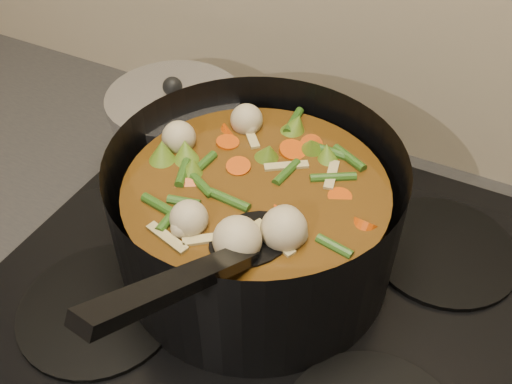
% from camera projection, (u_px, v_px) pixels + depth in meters
% --- Properties ---
extents(stovetop, '(0.62, 0.54, 0.03)m').
position_uv_depth(stovetop, '(279.00, 283.00, 0.67)').
color(stovetop, black).
rests_on(stovetop, counter).
extents(stockpot, '(0.40, 0.48, 0.23)m').
position_uv_depth(stockpot, '(256.00, 217.00, 0.64)').
color(stockpot, black).
rests_on(stockpot, stovetop).
extents(saucepan, '(0.18, 0.18, 0.15)m').
position_uv_depth(saucepan, '(178.00, 132.00, 0.78)').
color(saucepan, silver).
rests_on(saucepan, stovetop).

